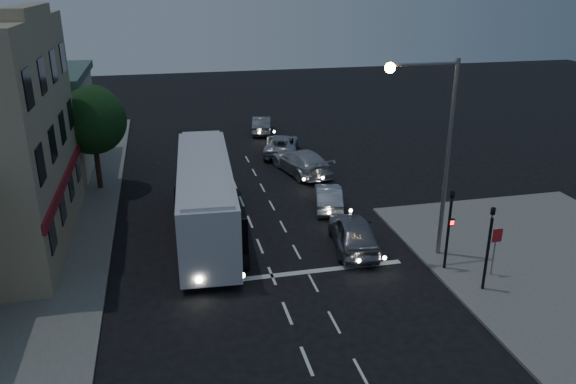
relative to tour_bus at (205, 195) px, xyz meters
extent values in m
plane|color=black|center=(2.34, -7.17, -2.05)|extent=(120.00, 120.00, 0.00)
cube|color=silver|center=(2.34, -11.17, -2.05)|extent=(0.12, 1.60, 0.01)
cube|color=silver|center=(2.34, -8.17, -2.05)|extent=(0.12, 1.60, 0.01)
cube|color=silver|center=(2.34, -5.17, -2.05)|extent=(0.12, 1.60, 0.01)
cube|color=silver|center=(2.34, -2.17, -2.05)|extent=(0.12, 1.60, 0.01)
cube|color=silver|center=(2.34, 0.83, -2.05)|extent=(0.12, 1.60, 0.01)
cube|color=silver|center=(2.34, 3.83, -2.05)|extent=(0.12, 1.60, 0.01)
cube|color=silver|center=(2.34, 6.83, -2.05)|extent=(0.12, 1.60, 0.01)
cube|color=silver|center=(2.34, 9.83, -2.05)|extent=(0.12, 1.60, 0.01)
cube|color=silver|center=(3.94, -12.17, -2.05)|extent=(0.10, 1.50, 0.01)
cube|color=silver|center=(3.94, -9.17, -2.05)|extent=(0.10, 1.50, 0.01)
cube|color=silver|center=(3.94, -6.17, -2.05)|extent=(0.10, 1.50, 0.01)
cube|color=silver|center=(3.94, -3.17, -2.05)|extent=(0.10, 1.50, 0.01)
cube|color=silver|center=(3.94, -0.17, -2.05)|extent=(0.10, 1.50, 0.01)
cube|color=silver|center=(3.94, 2.83, -2.05)|extent=(0.10, 1.50, 0.01)
cube|color=silver|center=(3.94, 5.83, -2.05)|extent=(0.10, 1.50, 0.01)
cube|color=silver|center=(3.94, 8.83, -2.05)|extent=(0.10, 1.50, 0.01)
cube|color=silver|center=(3.94, 11.83, -2.05)|extent=(0.10, 1.50, 0.01)
cube|color=silver|center=(4.34, -5.17, -2.05)|extent=(8.00, 0.35, 0.01)
cube|color=silver|center=(0.00, 0.00, -0.05)|extent=(3.29, 12.47, 3.29)
cube|color=silver|center=(0.00, 0.00, 1.65)|extent=(2.86, 12.03, 0.19)
cube|color=black|center=(0.00, -6.12, 0.47)|extent=(2.37, 0.26, 1.54)
cube|color=black|center=(1.30, 0.51, 0.62)|extent=(0.65, 10.27, 0.93)
cube|color=black|center=(-1.30, 0.51, 0.62)|extent=(0.65, 10.27, 0.93)
cube|color=red|center=(1.31, 1.03, -0.51)|extent=(0.36, 5.65, 1.44)
cube|color=red|center=(-1.31, 1.03, -0.51)|extent=(0.36, 5.65, 1.44)
cylinder|color=black|center=(-1.29, -4.32, -1.54)|extent=(0.42, 1.05, 1.03)
cylinder|color=black|center=(1.29, -4.32, -1.54)|extent=(0.42, 1.05, 1.03)
cylinder|color=black|center=(-1.29, 2.57, -1.54)|extent=(0.42, 1.05, 1.03)
cylinder|color=black|center=(1.29, 2.57, -1.54)|extent=(0.42, 1.05, 1.03)
cylinder|color=black|center=(-1.29, 4.32, -1.54)|extent=(0.42, 1.05, 1.03)
cylinder|color=black|center=(1.29, 4.32, -1.54)|extent=(0.42, 1.05, 1.03)
cylinder|color=#FFF2CC|center=(-0.87, -6.19, -1.28)|extent=(0.27, 0.07, 0.27)
cylinder|color=#FFF2CC|center=(0.87, -6.19, -1.28)|extent=(0.27, 0.07, 0.27)
imported|color=gray|center=(6.68, -3.37, -1.24)|extent=(2.59, 5.01, 1.63)
imported|color=silver|center=(6.99, 1.77, -1.39)|extent=(2.30, 4.25, 1.33)
imported|color=silver|center=(6.99, 7.92, -1.25)|extent=(3.45, 5.92, 1.61)
imported|color=#ADADB6|center=(6.62, 12.56, -1.34)|extent=(3.66, 5.59, 1.43)
imported|color=gray|center=(6.30, 18.87, -1.35)|extent=(2.33, 4.49, 1.41)
cylinder|color=black|center=(9.94, -6.37, -0.33)|extent=(0.12, 0.12, 3.20)
imported|color=black|center=(9.94, -6.37, 1.72)|extent=(0.15, 0.18, 0.90)
cube|color=black|center=(9.94, -6.55, 0.37)|extent=(0.25, 0.12, 0.30)
cube|color=#FF0C0C|center=(9.94, -6.62, 0.37)|extent=(0.16, 0.02, 0.18)
cylinder|color=black|center=(10.64, -8.37, -0.33)|extent=(0.12, 0.12, 3.20)
imported|color=black|center=(10.64, -8.37, 1.72)|extent=(0.18, 0.15, 0.90)
cylinder|color=slate|center=(11.64, -7.37, -0.93)|extent=(0.06, 0.06, 2.00)
cube|color=red|center=(11.64, -7.44, -0.03)|extent=(0.45, 0.03, 0.60)
cylinder|color=slate|center=(10.34, -4.97, 2.57)|extent=(0.20, 0.20, 9.00)
cylinder|color=slate|center=(8.84, -4.97, 6.87)|extent=(3.00, 0.12, 0.12)
sphere|color=#FFBF59|center=(7.34, -4.97, 6.77)|extent=(0.44, 0.44, 0.44)
cube|color=tan|center=(-7.16, 0.83, 8.32)|extent=(1.00, 12.00, 0.50)
cube|color=tan|center=(-7.16, 0.83, 8.82)|extent=(1.00, 6.00, 0.50)
cube|color=maroon|center=(-6.61, 0.83, 1.07)|extent=(0.15, 12.00, 0.50)
cube|color=black|center=(-6.64, -3.67, 0.27)|extent=(0.06, 1.30, 1.50)
cube|color=black|center=(-6.64, -0.67, 0.27)|extent=(0.06, 1.30, 1.50)
cube|color=black|center=(-6.64, 2.33, 0.27)|extent=(0.06, 1.30, 1.50)
cube|color=black|center=(-6.64, 5.33, 0.27)|extent=(0.06, 1.30, 1.50)
cube|color=black|center=(-6.64, -3.67, 3.27)|extent=(0.06, 1.30, 1.50)
cube|color=black|center=(-6.64, -0.67, 3.27)|extent=(0.06, 1.30, 1.50)
cube|color=black|center=(-6.64, 2.33, 3.27)|extent=(0.06, 1.30, 1.50)
cube|color=black|center=(-6.64, 5.33, 3.27)|extent=(0.06, 1.30, 1.50)
cube|color=black|center=(-6.64, -3.67, 6.27)|extent=(0.06, 1.30, 1.50)
cube|color=black|center=(-6.64, -0.67, 6.27)|extent=(0.06, 1.30, 1.50)
cube|color=black|center=(-6.64, 2.33, 6.27)|extent=(0.06, 1.30, 1.50)
cube|color=black|center=(-6.64, 5.33, 6.27)|extent=(0.06, 1.30, 1.50)
cube|color=#B0AB90|center=(-11.16, 12.83, 1.07)|extent=(9.00, 9.00, 6.00)
cube|color=#446158|center=(-11.16, 12.83, 4.32)|extent=(9.40, 9.40, 0.50)
cylinder|color=black|center=(-5.86, 7.83, -0.53)|extent=(0.32, 0.32, 2.80)
sphere|color=black|center=(-5.86, 7.83, 2.27)|extent=(4.00, 4.00, 4.00)
sphere|color=#215821|center=(-5.66, 8.43, 2.97)|extent=(2.60, 2.60, 2.60)
sphere|color=black|center=(-6.16, 7.23, 2.67)|extent=(2.40, 2.40, 2.40)
camera|label=1|loc=(-1.81, -26.42, 10.16)|focal=35.00mm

